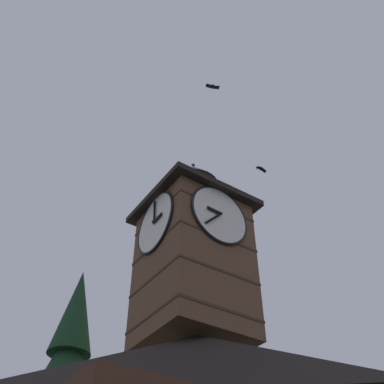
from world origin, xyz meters
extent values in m
cube|color=brown|center=(0.70, -3.50, 11.33)|extent=(3.40, 3.40, 5.62)
cube|color=#432E20|center=(0.70, -3.50, 9.20)|extent=(3.44, 3.44, 0.10)
cube|color=#432E20|center=(0.70, -3.50, 10.60)|extent=(3.44, 3.44, 0.10)
cube|color=#432E20|center=(0.70, -3.50, 12.01)|extent=(3.44, 3.44, 0.10)
cube|color=#432E20|center=(0.70, -3.50, 13.41)|extent=(3.44, 3.44, 0.10)
cylinder|color=white|center=(0.70, -1.77, 12.97)|extent=(2.45, 0.10, 2.45)
torus|color=black|center=(0.70, -1.75, 12.97)|extent=(2.55, 0.10, 2.55)
cube|color=black|center=(1.00, -1.67, 12.98)|extent=(0.62, 0.04, 0.15)
cube|color=black|center=(1.05, -1.67, 12.61)|extent=(0.76, 0.04, 0.77)
sphere|color=black|center=(0.70, -1.66, 12.97)|extent=(0.10, 0.10, 0.10)
cylinder|color=white|center=(2.43, -3.50, 12.97)|extent=(0.10, 2.45, 2.45)
torus|color=black|center=(2.45, -3.50, 12.97)|extent=(0.10, 2.55, 2.55)
cube|color=black|center=(2.53, -3.20, 12.94)|extent=(0.04, 0.62, 0.18)
cube|color=black|center=(2.53, -3.47, 13.47)|extent=(0.04, 0.14, 1.01)
sphere|color=black|center=(2.54, -3.50, 12.97)|extent=(0.10, 0.10, 0.10)
cube|color=black|center=(0.70, -3.50, 14.27)|extent=(4.10, 4.10, 0.25)
cylinder|color=tan|center=(0.70, -3.50, 15.04)|extent=(1.91, 1.91, 1.29)
cylinder|color=#2D2319|center=(0.70, -3.50, 14.61)|extent=(1.97, 1.97, 0.10)
cylinder|color=#2D2319|center=(0.70, -3.50, 15.04)|extent=(1.97, 1.97, 0.10)
cylinder|color=#2D2319|center=(0.70, -3.50, 15.47)|extent=(1.97, 1.97, 0.10)
cone|color=#384251|center=(0.70, -3.50, 16.28)|extent=(2.21, 2.21, 1.18)
sphere|color=#384251|center=(0.70, -3.50, 16.97)|extent=(0.16, 0.16, 0.16)
cone|color=#173A22|center=(2.91, -9.30, 9.08)|extent=(3.09, 3.09, 4.19)
cone|color=#183A21|center=(2.91, -9.30, 11.66)|extent=(1.79, 1.79, 3.88)
ellipsoid|color=black|center=(-0.11, -2.84, 22.69)|extent=(0.25, 0.33, 0.16)
cube|color=black|center=(-0.28, -2.77, 22.69)|extent=(0.41, 0.32, 0.08)
cube|color=black|center=(0.06, -2.90, 22.69)|extent=(0.41, 0.32, 0.08)
ellipsoid|color=black|center=(-2.19, -2.16, 17.21)|extent=(0.12, 0.21, 0.12)
cube|color=black|center=(-2.05, -2.15, 17.21)|extent=(0.28, 0.16, 0.11)
cube|color=black|center=(-2.33, -2.16, 17.21)|extent=(0.28, 0.16, 0.11)
camera|label=1|loc=(9.05, 8.84, 2.35)|focal=43.32mm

